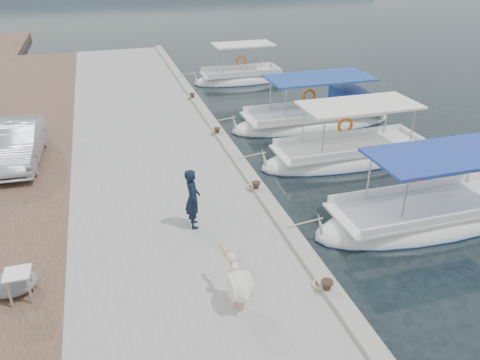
% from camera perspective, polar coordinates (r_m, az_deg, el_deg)
% --- Properties ---
extents(ground, '(400.00, 400.00, 0.00)m').
position_cam_1_polar(ground, '(13.97, 5.25, -5.81)').
color(ground, black).
rests_on(ground, ground).
extents(concrete_quay, '(6.00, 40.00, 0.50)m').
position_cam_1_polar(concrete_quay, '(17.50, -10.01, 1.96)').
color(concrete_quay, gray).
rests_on(concrete_quay, ground).
extents(quay_curb, '(0.44, 40.00, 0.12)m').
position_cam_1_polar(quay_curb, '(17.84, -1.21, 3.98)').
color(quay_curb, gray).
rests_on(quay_curb, concrete_quay).
extents(cobblestone_strip, '(4.00, 40.00, 0.50)m').
position_cam_1_polar(cobblestone_strip, '(17.76, -26.15, -0.19)').
color(cobblestone_strip, '#50362A').
rests_on(cobblestone_strip, ground).
extents(fishing_caique_b, '(7.52, 2.40, 2.83)m').
position_cam_1_polar(fishing_caique_b, '(15.26, 22.01, -4.28)').
color(fishing_caique_b, white).
rests_on(fishing_caique_b, ground).
extents(fishing_caique_c, '(7.29, 2.31, 2.83)m').
position_cam_1_polar(fishing_caique_c, '(18.60, 13.19, 2.78)').
color(fishing_caique_c, white).
rests_on(fishing_caique_c, ground).
extents(fishing_caique_d, '(7.78, 2.55, 2.83)m').
position_cam_1_polar(fishing_caique_d, '(21.96, 9.07, 7.14)').
color(fishing_caique_d, white).
rests_on(fishing_caique_d, ground).
extents(fishing_caique_e, '(5.79, 2.10, 2.83)m').
position_cam_1_polar(fishing_caique_e, '(28.77, 0.14, 12.14)').
color(fishing_caique_e, white).
rests_on(fishing_caique_e, ground).
extents(mooring_bollards, '(0.28, 20.28, 0.33)m').
position_cam_1_polar(mooring_bollards, '(14.73, 1.97, -0.73)').
color(mooring_bollards, black).
rests_on(mooring_bollards, concrete_quay).
extents(pelican, '(0.58, 1.46, 1.13)m').
position_cam_1_polar(pelican, '(10.18, -0.18, -12.51)').
color(pelican, tan).
rests_on(pelican, concrete_quay).
extents(fisherman, '(0.44, 0.65, 1.72)m').
position_cam_1_polar(fisherman, '(12.72, -5.80, -2.26)').
color(fisherman, black).
rests_on(fisherman, concrete_quay).
extents(parked_car, '(1.71, 4.38, 1.42)m').
position_cam_1_polar(parked_car, '(18.29, -25.58, 4.03)').
color(parked_car, '#A6AEBE').
rests_on(parked_car, cobblestone_strip).
extents(tarp_bundle, '(1.10, 0.90, 0.40)m').
position_cam_1_polar(tarp_bundle, '(11.93, -26.00, -11.29)').
color(tarp_bundle, slate).
rests_on(tarp_bundle, cobblestone_strip).
extents(folding_table, '(0.55, 0.55, 0.73)m').
position_cam_1_polar(folding_table, '(11.41, -25.35, -10.98)').
color(folding_table, silver).
rests_on(folding_table, cobblestone_strip).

